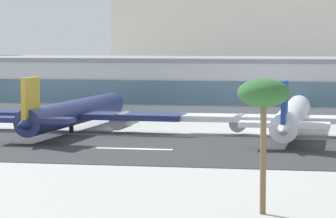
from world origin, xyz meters
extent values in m
plane|color=#A8A8A3|center=(0.00, 0.00, 0.00)|extent=(1400.00, 1400.00, 0.00)
cube|color=#2D2D30|center=(0.00, -0.32, 0.04)|extent=(800.00, 35.32, 0.08)
cube|color=white|center=(-1.27, -0.32, 0.09)|extent=(12.00, 1.20, 0.01)
cube|color=#B7BABC|center=(0.47, 70.24, 5.82)|extent=(162.29, 27.93, 11.64)
cube|color=#476075|center=(0.47, 56.12, 5.24)|extent=(157.43, 0.30, 5.24)
cube|color=gray|center=(0.47, 70.24, 12.14)|extent=(163.92, 28.21, 1.00)
cube|color=beige|center=(7.63, 160.89, 17.01)|extent=(99.48, 37.23, 34.01)
cylinder|color=navy|center=(-17.84, 23.48, 3.52)|extent=(6.93, 45.62, 4.54)
sphere|color=navy|center=(-16.64, 46.17, 3.52)|extent=(4.32, 4.32, 4.32)
cone|color=navy|center=(-19.03, 0.79, 3.52)|extent=(4.51, 8.38, 4.09)
cube|color=navy|center=(-17.89, 22.57, 3.07)|extent=(41.12, 8.95, 1.00)
cylinder|color=gray|center=(-8.71, 22.09, 2.27)|extent=(3.28, 6.51, 2.95)
cylinder|color=gray|center=(-27.06, 23.05, 2.27)|extent=(3.28, 6.51, 2.95)
cube|color=navy|center=(-18.94, 2.60, 3.98)|extent=(14.06, 4.47, 0.80)
cube|color=gold|center=(-18.94, 2.60, 7.16)|extent=(1.05, 6.16, 7.27)
cylinder|color=black|center=(-17.96, 21.21, 0.62)|extent=(0.82, 0.82, 1.25)
cylinder|color=white|center=(21.47, 23.64, 3.46)|extent=(4.65, 44.67, 4.46)
sphere|color=white|center=(21.57, 45.97, 3.46)|extent=(4.24, 4.24, 4.24)
cone|color=white|center=(21.38, 1.32, 3.46)|extent=(4.05, 8.05, 4.02)
cube|color=white|center=(21.47, 22.75, 3.01)|extent=(40.66, 6.86, 0.98)
cylinder|color=gray|center=(12.33, 22.78, 2.23)|extent=(2.93, 6.26, 2.90)
cube|color=white|center=(21.39, 3.10, 3.91)|extent=(13.83, 3.74, 0.79)
cube|color=navy|center=(21.39, 3.10, 7.03)|extent=(0.74, 6.03, 7.14)
cylinder|color=black|center=(21.47, 21.41, 0.61)|extent=(0.80, 0.80, 1.23)
cylinder|color=brown|center=(22.54, -47.40, 5.91)|extent=(0.59, 0.59, 11.82)
ellipsoid|color=#2D602D|center=(22.54, -47.40, 11.82)|extent=(5.06, 5.06, 2.78)
camera|label=1|loc=(29.94, -133.87, 17.12)|focal=96.15mm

